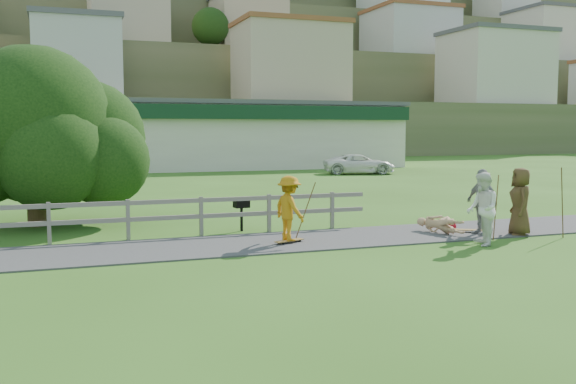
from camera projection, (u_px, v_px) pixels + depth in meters
name	position (u px, v px, depth m)	size (l,w,h in m)	color
ground	(311.00, 252.00, 15.58)	(260.00, 260.00, 0.00)	#325D1A
path	(290.00, 241.00, 16.98)	(34.00, 3.00, 0.04)	#39393B
fence	(104.00, 214.00, 17.04)	(15.05, 0.10, 1.10)	slate
strip_mall	(191.00, 135.00, 49.39)	(32.50, 10.75, 5.10)	beige
hillside	(93.00, 56.00, 99.67)	(220.00, 67.00, 47.50)	#4A5431
skater_rider	(289.00, 212.00, 16.57)	(1.09, 0.63, 1.69)	#BB7611
skater_fallen	(440.00, 225.00, 18.19)	(1.53, 0.37, 0.56)	tan
spectator_a	(482.00, 209.00, 16.38)	(0.92, 0.72, 1.89)	white
spectator_b	(482.00, 202.00, 17.98)	(1.10, 0.46, 1.87)	gray
spectator_c	(520.00, 202.00, 17.90)	(0.93, 0.61, 1.91)	#4C371E
car_silver	(108.00, 168.00, 38.64)	(1.33, 3.81, 1.26)	#A4A8AC
car_white	(359.00, 164.00, 42.88)	(2.19, 4.75, 1.32)	white
tree	(35.00, 163.00, 19.64)	(7.68, 7.68, 3.92)	black
bbq	(242.00, 216.00, 18.77)	(0.42, 0.32, 0.92)	black
longboard_rider	(289.00, 242.00, 16.65)	(0.87, 0.21, 0.10)	olive
longboard_fallen	(466.00, 231.00, 18.39)	(0.97, 0.24, 0.11)	olive
helmet	(451.00, 226.00, 18.73)	(0.31, 0.31, 0.31)	#A10E1C
pole_rider	(305.00, 210.00, 17.15)	(0.03, 0.03, 1.67)	brown
pole_spec_left	(496.00, 208.00, 17.18)	(0.03, 0.03, 1.76)	brown
pole_spec_right	(562.00, 203.00, 17.50)	(0.03, 0.03, 1.95)	brown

